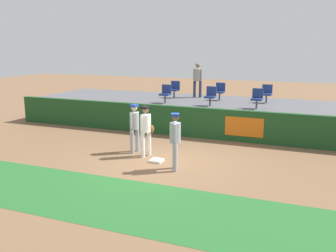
{
  "coord_description": "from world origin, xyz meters",
  "views": [
    {
      "loc": [
        4.52,
        -10.66,
        3.74
      ],
      "look_at": [
        -0.27,
        1.07,
        1.0
      ],
      "focal_mm": 40.1,
      "sensor_mm": 36.0,
      "label": 1
    }
  ],
  "objects_px": {
    "player_coach_visitor": "(175,138)",
    "seat_front_left": "(166,93)",
    "spectator_hooded": "(198,78)",
    "seat_front_right": "(257,97)",
    "first_base": "(156,161)",
    "seat_back_left": "(175,88)",
    "player_runner_visitor": "(134,125)",
    "player_fielder_home": "(146,128)",
    "seat_back_center": "(220,90)",
    "seat_back_right": "(267,93)",
    "seat_front_center": "(211,95)"
  },
  "relations": [
    {
      "from": "seat_front_right",
      "to": "seat_back_right",
      "type": "bearing_deg",
      "value": 85.2
    },
    {
      "from": "seat_back_center",
      "to": "spectator_hooded",
      "type": "distance_m",
      "value": 1.54
    },
    {
      "from": "player_fielder_home",
      "to": "player_runner_visitor",
      "type": "height_order",
      "value": "player_fielder_home"
    },
    {
      "from": "first_base",
      "to": "player_coach_visitor",
      "type": "xyz_separation_m",
      "value": [
        0.85,
        -0.52,
        0.98
      ]
    },
    {
      "from": "player_runner_visitor",
      "to": "seat_back_center",
      "type": "xyz_separation_m",
      "value": [
        1.47,
        6.17,
        0.6
      ]
    },
    {
      "from": "player_fielder_home",
      "to": "seat_back_center",
      "type": "height_order",
      "value": "seat_back_center"
    },
    {
      "from": "player_coach_visitor",
      "to": "seat_front_center",
      "type": "bearing_deg",
      "value": 165.29
    },
    {
      "from": "player_runner_visitor",
      "to": "seat_front_center",
      "type": "height_order",
      "value": "seat_front_center"
    },
    {
      "from": "player_coach_visitor",
      "to": "seat_front_left",
      "type": "xyz_separation_m",
      "value": [
        -2.65,
        5.65,
        0.58
      ]
    },
    {
      "from": "player_fielder_home",
      "to": "seat_back_center",
      "type": "xyz_separation_m",
      "value": [
        0.87,
        6.48,
        0.59
      ]
    },
    {
      "from": "player_coach_visitor",
      "to": "seat_front_left",
      "type": "relative_size",
      "value": 2.09
    },
    {
      "from": "player_coach_visitor",
      "to": "seat_back_right",
      "type": "xyz_separation_m",
      "value": [
        1.66,
        7.45,
        0.58
      ]
    },
    {
      "from": "seat_front_left",
      "to": "spectator_hooded",
      "type": "distance_m",
      "value": 2.56
    },
    {
      "from": "player_runner_visitor",
      "to": "player_coach_visitor",
      "type": "bearing_deg",
      "value": 67.82
    },
    {
      "from": "player_runner_visitor",
      "to": "seat_back_right",
      "type": "relative_size",
      "value": 2.04
    },
    {
      "from": "seat_front_center",
      "to": "seat_back_left",
      "type": "bearing_deg",
      "value": 143.13
    },
    {
      "from": "seat_front_center",
      "to": "seat_back_center",
      "type": "height_order",
      "value": "same"
    },
    {
      "from": "player_runner_visitor",
      "to": "seat_front_right",
      "type": "bearing_deg",
      "value": 151.08
    },
    {
      "from": "player_fielder_home",
      "to": "seat_back_right",
      "type": "distance_m",
      "value": 7.2
    },
    {
      "from": "player_fielder_home",
      "to": "seat_front_right",
      "type": "xyz_separation_m",
      "value": [
        2.94,
        4.68,
        0.59
      ]
    },
    {
      "from": "seat_front_left",
      "to": "seat_front_center",
      "type": "bearing_deg",
      "value": -0.0
    },
    {
      "from": "player_runner_visitor",
      "to": "seat_front_left",
      "type": "height_order",
      "value": "seat_front_left"
    },
    {
      "from": "seat_back_center",
      "to": "seat_back_left",
      "type": "bearing_deg",
      "value": 180.0
    },
    {
      "from": "seat_back_right",
      "to": "seat_front_right",
      "type": "relative_size",
      "value": 1.0
    },
    {
      "from": "player_runner_visitor",
      "to": "player_coach_visitor",
      "type": "height_order",
      "value": "player_coach_visitor"
    },
    {
      "from": "seat_back_left",
      "to": "spectator_hooded",
      "type": "distance_m",
      "value": 1.29
    },
    {
      "from": "player_fielder_home",
      "to": "seat_front_center",
      "type": "relative_size",
      "value": 2.07
    },
    {
      "from": "first_base",
      "to": "seat_back_right",
      "type": "xyz_separation_m",
      "value": [
        2.51,
        6.93,
        1.55
      ]
    },
    {
      "from": "first_base",
      "to": "seat_front_center",
      "type": "relative_size",
      "value": 0.48
    },
    {
      "from": "first_base",
      "to": "seat_front_right",
      "type": "height_order",
      "value": "seat_front_right"
    },
    {
      "from": "first_base",
      "to": "seat_back_center",
      "type": "distance_m",
      "value": 7.11
    },
    {
      "from": "player_fielder_home",
      "to": "spectator_hooded",
      "type": "bearing_deg",
      "value": -157.93
    },
    {
      "from": "first_base",
      "to": "spectator_hooded",
      "type": "bearing_deg",
      "value": 97.84
    },
    {
      "from": "seat_back_center",
      "to": "seat_front_left",
      "type": "relative_size",
      "value": 1.0
    },
    {
      "from": "seat_front_right",
      "to": "seat_back_center",
      "type": "bearing_deg",
      "value": 138.9
    },
    {
      "from": "player_coach_visitor",
      "to": "seat_back_left",
      "type": "distance_m",
      "value": 8.02
    },
    {
      "from": "player_runner_visitor",
      "to": "seat_front_right",
      "type": "relative_size",
      "value": 2.04
    },
    {
      "from": "seat_front_center",
      "to": "seat_back_right",
      "type": "height_order",
      "value": "same"
    },
    {
      "from": "seat_front_center",
      "to": "seat_back_left",
      "type": "relative_size",
      "value": 1.0
    },
    {
      "from": "seat_back_center",
      "to": "player_fielder_home",
      "type": "bearing_deg",
      "value": -97.68
    },
    {
      "from": "first_base",
      "to": "seat_back_right",
      "type": "height_order",
      "value": "seat_back_right"
    },
    {
      "from": "player_coach_visitor",
      "to": "seat_front_center",
      "type": "height_order",
      "value": "seat_front_center"
    },
    {
      "from": "seat_front_right",
      "to": "spectator_hooded",
      "type": "distance_m",
      "value": 4.18
    },
    {
      "from": "seat_back_left",
      "to": "first_base",
      "type": "bearing_deg",
      "value": -73.45
    },
    {
      "from": "seat_back_center",
      "to": "seat_back_right",
      "type": "bearing_deg",
      "value": 0.0
    },
    {
      "from": "seat_back_left",
      "to": "player_runner_visitor",
      "type": "bearing_deg",
      "value": -81.86
    },
    {
      "from": "seat_front_right",
      "to": "first_base",
      "type": "bearing_deg",
      "value": -114.66
    },
    {
      "from": "seat_back_left",
      "to": "seat_front_left",
      "type": "height_order",
      "value": "same"
    },
    {
      "from": "player_runner_visitor",
      "to": "spectator_hooded",
      "type": "distance_m",
      "value": 6.85
    },
    {
      "from": "player_coach_visitor",
      "to": "spectator_hooded",
      "type": "relative_size",
      "value": 1.02
    }
  ]
}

